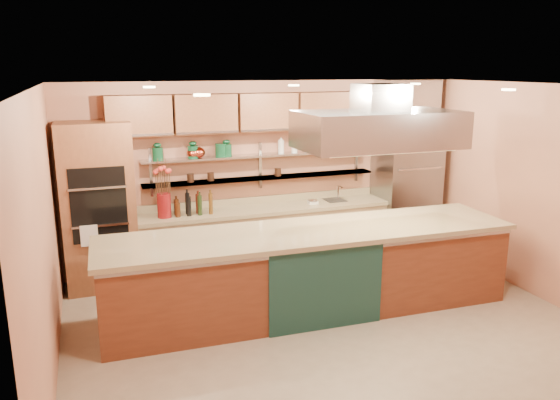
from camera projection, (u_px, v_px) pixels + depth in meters
name	position (u px, v px, depth m)	size (l,w,h in m)	color
floor	(329.00, 327.00, 6.48)	(6.00, 5.00, 0.02)	tan
ceiling	(334.00, 86.00, 5.81)	(6.00, 5.00, 0.02)	black
wall_back	(263.00, 173.00, 8.43)	(6.00, 0.04, 2.80)	tan
wall_front	(481.00, 299.00, 3.86)	(6.00, 0.04, 2.80)	tan
wall_left	(43.00, 240.00, 5.16)	(0.04, 5.00, 2.80)	tan
wall_right	(540.00, 192.00, 7.13)	(0.04, 5.00, 2.80)	tan
oven_stack	(99.00, 207.00, 7.39)	(0.95, 0.64, 2.30)	brown
refrigerator	(406.00, 189.00, 8.96)	(0.95, 0.72, 2.10)	gray
back_counter	(266.00, 237.00, 8.36)	(3.84, 0.64, 0.93)	tan
wall_shelf_lower	(262.00, 178.00, 8.31)	(3.60, 0.26, 0.03)	#A5A8AC
wall_shelf_upper	(262.00, 155.00, 8.22)	(3.60, 0.26, 0.03)	#A5A8AC
upper_cabinets	(266.00, 112.00, 8.04)	(4.60, 0.36, 0.55)	brown
range_hood	(379.00, 129.00, 6.69)	(2.00, 1.00, 0.45)	#A5A8AC
ceiling_downlights	(327.00, 88.00, 6.00)	(4.00, 2.80, 0.02)	#FFE5A5
island	(310.00, 270.00, 6.80)	(5.04, 1.10, 1.05)	brown
flower_vase	(164.00, 205.00, 7.66)	(0.19, 0.19, 0.34)	maroon
oil_bottle_cluster	(188.00, 207.00, 7.79)	(0.75, 0.22, 0.24)	black
kitchen_scale	(313.00, 201.00, 8.44)	(0.14, 0.11, 0.08)	silver
bar_faucet	(338.00, 193.00, 8.67)	(0.03, 0.03, 0.23)	silver
copper_kettle	(198.00, 152.00, 7.88)	(0.19, 0.19, 0.16)	#BE432B
green_canister	(221.00, 150.00, 7.99)	(0.16, 0.16, 0.19)	#0D3F23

